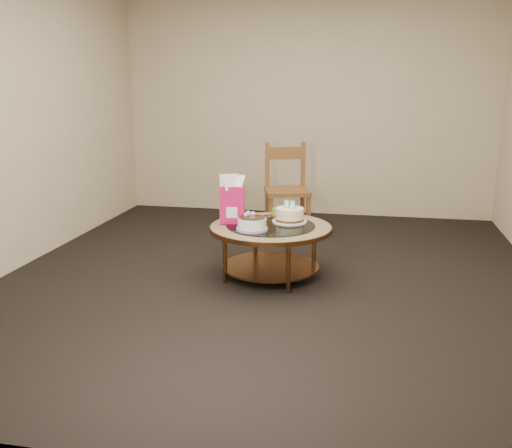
% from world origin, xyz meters
% --- Properties ---
extents(ground, '(5.00, 5.00, 0.00)m').
position_xyz_m(ground, '(0.00, 0.00, 0.00)').
color(ground, black).
rests_on(ground, ground).
extents(room_walls, '(4.52, 5.02, 2.61)m').
position_xyz_m(room_walls, '(0.00, 0.00, 1.54)').
color(room_walls, tan).
rests_on(room_walls, ground).
extents(coffee_table, '(1.02, 1.02, 0.46)m').
position_xyz_m(coffee_table, '(0.00, -0.00, 0.38)').
color(coffee_table, '#583319').
rests_on(coffee_table, ground).
extents(decorated_cake, '(0.25, 0.25, 0.15)m').
position_xyz_m(decorated_cake, '(-0.12, -0.19, 0.51)').
color(decorated_cake, '#A68FCB').
rests_on(decorated_cake, coffee_table).
extents(cream_cake, '(0.30, 0.30, 0.19)m').
position_xyz_m(cream_cake, '(0.14, 0.14, 0.52)').
color(cream_cake, white).
rests_on(cream_cake, coffee_table).
extents(gift_bag, '(0.22, 0.17, 0.41)m').
position_xyz_m(gift_bag, '(-0.33, 0.02, 0.66)').
color(gift_bag, '#D1135B').
rests_on(gift_bag, coffee_table).
extents(pillar_candle, '(0.11, 0.11, 0.08)m').
position_xyz_m(pillar_candle, '(-0.02, 0.32, 0.48)').
color(pillar_candle, '#C9B852').
rests_on(pillar_candle, coffee_table).
extents(dining_chair, '(0.56, 0.56, 0.99)m').
position_xyz_m(dining_chair, '(-0.07, 1.38, 0.50)').
color(dining_chair, brown).
rests_on(dining_chair, ground).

